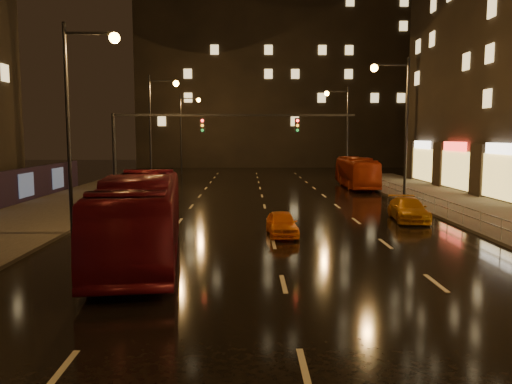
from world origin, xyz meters
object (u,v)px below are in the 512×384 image
(taxi_far, at_px, (408,209))
(bus_red, at_px, (141,217))
(bus_curb, at_px, (356,172))
(taxi_near, at_px, (282,223))

(taxi_far, bearing_deg, bus_red, -141.80)
(bus_curb, bearing_deg, taxi_near, -109.13)
(bus_red, bearing_deg, taxi_far, 25.39)
(bus_curb, distance_m, taxi_far, 18.33)
(taxi_near, bearing_deg, bus_curb, 66.65)
(bus_curb, height_order, taxi_far, bus_curb)
(bus_curb, bearing_deg, bus_red, -116.57)
(bus_red, relative_size, taxi_near, 3.45)
(bus_red, height_order, bus_curb, bus_red)
(taxi_far, bearing_deg, taxi_near, -145.34)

